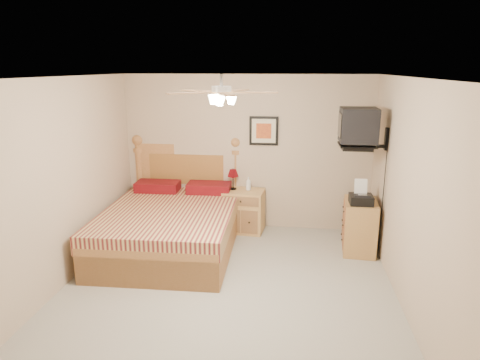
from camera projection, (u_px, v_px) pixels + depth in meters
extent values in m
plane|color=#99968B|center=(226.00, 292.00, 5.11)|extent=(4.50, 4.50, 0.00)
cube|color=white|center=(224.00, 77.00, 4.47)|extent=(4.00, 4.50, 0.04)
cube|color=tan|center=(247.00, 153.00, 6.94)|extent=(4.00, 0.04, 2.50)
cube|color=tan|center=(169.00, 295.00, 2.63)|extent=(4.00, 0.04, 2.50)
cube|color=tan|center=(58.00, 186.00, 5.02)|extent=(0.04, 4.50, 2.50)
cube|color=tan|center=(411.00, 199.00, 4.55)|extent=(0.04, 4.50, 2.50)
cube|color=tan|center=(244.00, 211.00, 6.95)|extent=(0.67, 0.53, 0.68)
imported|color=white|center=(248.00, 184.00, 6.85)|extent=(0.10, 0.10, 0.22)
cube|color=black|center=(264.00, 131.00, 6.80)|extent=(0.46, 0.04, 0.46)
cube|color=#AC7B38|center=(360.00, 226.00, 6.16)|extent=(0.49, 0.67, 0.76)
imported|color=beige|center=(356.00, 197.00, 6.25)|extent=(0.27, 0.32, 0.03)
imported|color=gray|center=(356.00, 195.00, 6.26)|extent=(0.26, 0.32, 0.02)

